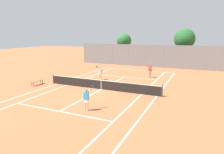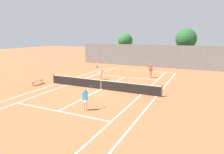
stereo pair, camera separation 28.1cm
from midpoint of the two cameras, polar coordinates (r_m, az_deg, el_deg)
ground_plane at (r=19.81m, az=-3.51°, el=-3.53°), size 120.00×120.00×0.00m
court_line_markings at (r=19.81m, az=-3.51°, el=-3.52°), size 11.10×23.90×0.01m
tennis_net at (r=19.68m, az=-3.53°, el=-2.10°), size 12.00×0.10×1.07m
player_near_side at (r=14.22m, az=-7.91°, el=-5.99°), size 0.61×0.78×1.77m
player_far_left at (r=23.84m, az=-3.73°, el=1.40°), size 0.58×0.81×1.77m
player_far_right at (r=25.43m, az=10.52°, el=1.89°), size 0.83×0.69×1.77m
loose_tennis_ball_0 at (r=21.37m, az=-3.52°, el=-2.29°), size 0.07×0.07×0.07m
loose_tennis_ball_1 at (r=27.61m, az=6.76°, el=0.91°), size 0.07×0.07×0.07m
loose_tennis_ball_2 at (r=20.68m, az=-18.61°, el=-3.39°), size 0.07×0.07×0.07m
loose_tennis_ball_3 at (r=24.64m, az=-8.03°, el=-0.46°), size 0.07×0.07×0.07m
courtside_bench at (r=22.91m, az=-20.95°, el=-1.13°), size 0.36×1.50×0.47m
back_fence at (r=34.31m, az=9.10°, el=6.07°), size 24.05×0.08×3.71m
tree_behind_left at (r=39.43m, az=3.13°, el=10.15°), size 2.83×2.83×5.57m
tree_behind_right at (r=36.85m, az=19.90°, el=10.07°), size 3.52×3.52×6.36m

